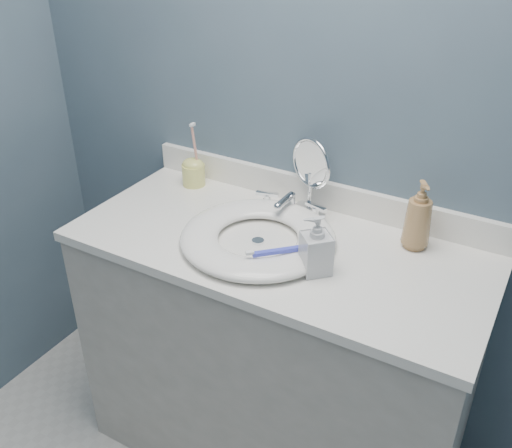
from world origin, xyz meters
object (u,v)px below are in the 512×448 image
Objects in this scene: soap_bottle_clear at (317,245)px; makeup_mirror at (311,172)px; soap_bottle_amber at (419,215)px; toothbrush_holder at (193,171)px.

makeup_mirror is at bearing 163.34° from soap_bottle_clear.
makeup_mirror is 0.36m from soap_bottle_amber.
makeup_mirror reaches higher than soap_bottle_clear.
makeup_mirror reaches higher than soap_bottle_amber.
makeup_mirror is 0.35m from soap_bottle_clear.
toothbrush_holder is at bearing -159.36° from soap_bottle_clear.
soap_bottle_clear is at bearing -160.59° from soap_bottle_amber.
makeup_mirror is 1.08× the size of toothbrush_holder.
soap_bottle_amber reaches higher than soap_bottle_clear.
soap_bottle_amber is at bearing 97.83° from soap_bottle_clear.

